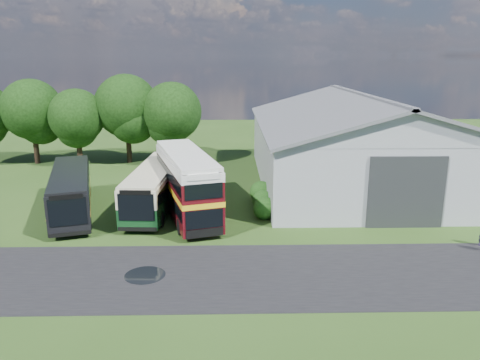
{
  "coord_description": "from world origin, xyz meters",
  "views": [
    {
      "loc": [
        3.1,
        -26.05,
        11.43
      ],
      "look_at": [
        3.86,
        8.0,
        2.36
      ],
      "focal_mm": 35.0,
      "sensor_mm": 36.0,
      "label": 1
    }
  ],
  "objects_px": {
    "bus_green_single": "(156,186)",
    "bus_maroon_double": "(187,184)",
    "storage_shed": "(360,138)",
    "bus_dark_single": "(71,191)"
  },
  "relations": [
    {
      "from": "storage_shed",
      "to": "bus_dark_single",
      "type": "bearing_deg",
      "value": -160.4
    },
    {
      "from": "storage_shed",
      "to": "bus_green_single",
      "type": "relative_size",
      "value": 2.08
    },
    {
      "from": "storage_shed",
      "to": "bus_green_single",
      "type": "height_order",
      "value": "storage_shed"
    },
    {
      "from": "storage_shed",
      "to": "bus_green_single",
      "type": "distance_m",
      "value": 19.26
    },
    {
      "from": "bus_green_single",
      "to": "bus_maroon_double",
      "type": "relative_size",
      "value": 1.05
    },
    {
      "from": "bus_green_single",
      "to": "bus_maroon_double",
      "type": "xyz_separation_m",
      "value": [
        2.56,
        -1.71,
        0.63
      ]
    },
    {
      "from": "bus_maroon_double",
      "to": "bus_green_single",
      "type": "bearing_deg",
      "value": 129.9
    },
    {
      "from": "bus_green_single",
      "to": "bus_dark_single",
      "type": "height_order",
      "value": "bus_green_single"
    },
    {
      "from": "bus_maroon_double",
      "to": "bus_dark_single",
      "type": "height_order",
      "value": "bus_maroon_double"
    },
    {
      "from": "bus_dark_single",
      "to": "bus_green_single",
      "type": "bearing_deg",
      "value": -6.43
    }
  ]
}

